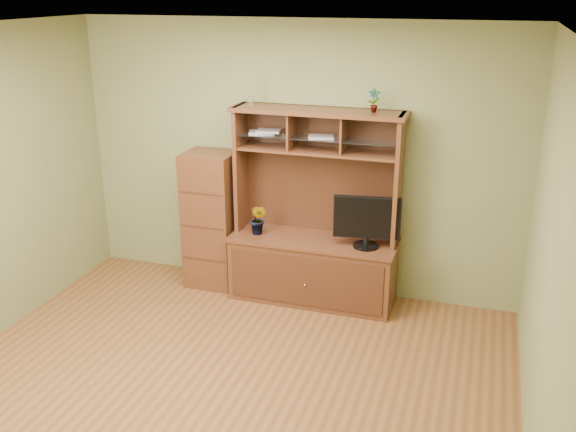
% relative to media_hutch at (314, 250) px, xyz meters
% --- Properties ---
extents(room, '(4.54, 4.04, 2.74)m').
position_rel_media_hutch_xyz_m(room, '(-0.28, -1.73, 0.83)').
color(room, brown).
rests_on(room, ground).
extents(media_hutch, '(1.66, 0.61, 1.90)m').
position_rel_media_hutch_xyz_m(media_hutch, '(0.00, 0.00, 0.00)').
color(media_hutch, '#4A2315').
rests_on(media_hutch, room).
extents(monitor, '(0.63, 0.24, 0.50)m').
position_rel_media_hutch_xyz_m(monitor, '(0.53, -0.08, 0.39)').
color(monitor, black).
rests_on(monitor, media_hutch).
extents(orchid_plant, '(0.20, 0.18, 0.31)m').
position_rel_media_hutch_xyz_m(orchid_plant, '(-0.55, -0.08, 0.28)').
color(orchid_plant, '#355C1F').
rests_on(orchid_plant, media_hutch).
extents(top_plant, '(0.13, 0.11, 0.22)m').
position_rel_media_hutch_xyz_m(top_plant, '(0.51, 0.08, 1.49)').
color(top_plant, '#385E21').
rests_on(top_plant, media_hutch).
extents(reed_diffuser, '(0.05, 0.05, 0.25)m').
position_rel_media_hutch_xyz_m(reed_diffuser, '(-0.66, 0.08, 1.48)').
color(reed_diffuser, silver).
rests_on(reed_diffuser, media_hutch).
extents(magazines, '(0.87, 0.25, 0.04)m').
position_rel_media_hutch_xyz_m(magazines, '(-0.34, 0.08, 1.13)').
color(magazines, '#A0A0A4').
rests_on(magazines, media_hutch).
extents(side_cabinet, '(0.50, 0.46, 1.41)m').
position_rel_media_hutch_xyz_m(side_cabinet, '(-1.10, 0.02, 0.18)').
color(side_cabinet, '#4A2315').
rests_on(side_cabinet, room).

